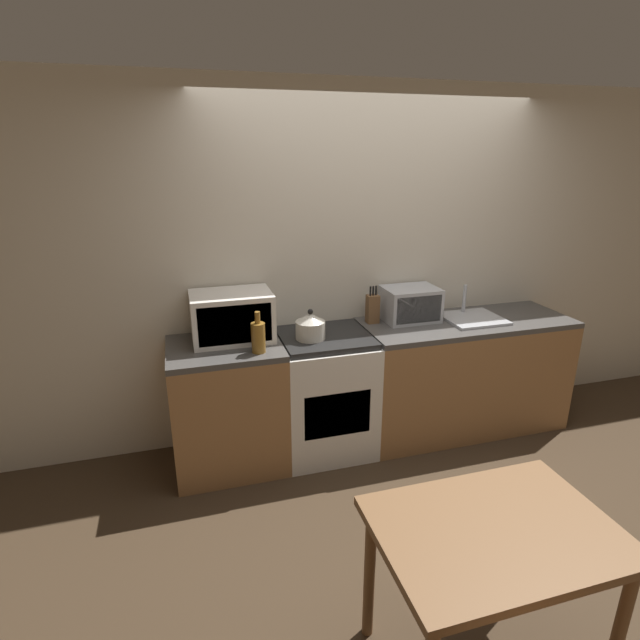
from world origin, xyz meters
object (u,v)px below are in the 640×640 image
Objects in this scene: kettle at (310,326)px; toaster_oven at (410,304)px; dining_table at (494,547)px; stove_range at (325,393)px; microwave at (232,316)px; bottle at (258,337)px.

toaster_oven is (0.83, 0.17, 0.04)m from kettle.
kettle is at bearing 98.81° from dining_table.
stove_range reaches higher than dining_table.
microwave is at bearing 164.78° from kettle.
bottle is 0.29× the size of dining_table.
bottle is (-0.50, -0.18, 0.56)m from stove_range.
kettle is 1.83m from dining_table.
bottle is 0.67× the size of toaster_oven.
toaster_oven reaches higher than dining_table.
toaster_oven reaches higher than stove_range.
bottle is at bearing -64.95° from microwave.
toaster_oven is at bearing 11.78° from kettle.
microwave is at bearing 112.41° from dining_table.
bottle is (-0.38, -0.14, 0.01)m from kettle.
stove_range is 0.77m from bottle.
stove_range is at bearing 95.01° from dining_table.
microwave is 2.11m from dining_table.
microwave is 1.34m from toaster_oven.
dining_table is (0.16, -1.81, 0.18)m from stove_range.
stove_range is at bearing 18.24° from kettle.
stove_range is 0.93m from toaster_oven.
kettle is at bearing -161.76° from stove_range.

